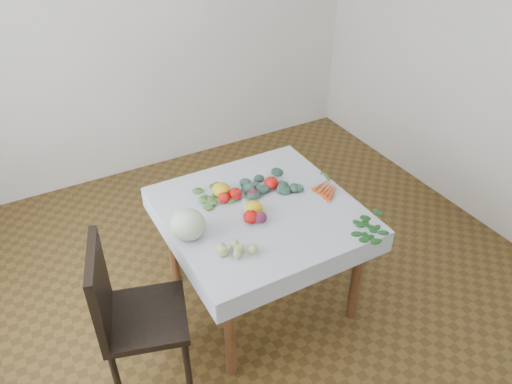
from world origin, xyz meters
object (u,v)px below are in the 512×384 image
Objects in this scene: table at (260,222)px; cabbage at (188,225)px; carrot_bunch at (328,189)px; chair at (126,309)px; heirloom_back at (221,190)px.

table is 5.05× the size of cabbage.
table is at bearing 175.17° from carrot_bunch.
cabbage is at bearing 19.83° from chair.
chair is at bearing -173.75° from carrot_bunch.
heirloom_back is at bearing 29.40° from chair.
cabbage is at bearing -175.98° from table.
chair reaches higher than cabbage.
heirloom_back is (0.77, 0.44, 0.24)m from chair.
table is at bearing 11.80° from chair.
heirloom_back reaches higher than table.
cabbage is 1.74× the size of heirloom_back.
chair is at bearing -150.60° from heirloom_back.
heirloom_back is (0.34, 0.28, -0.05)m from cabbage.
table is 4.76× the size of carrot_bunch.
carrot_bunch is at bearing -4.83° from table.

